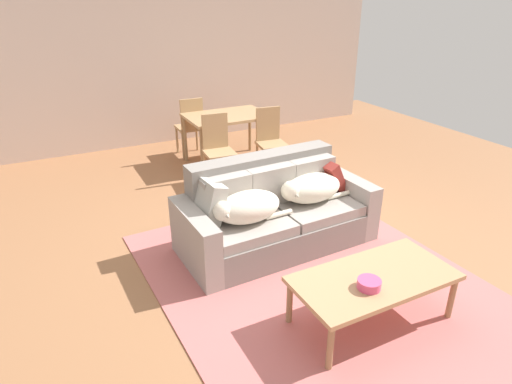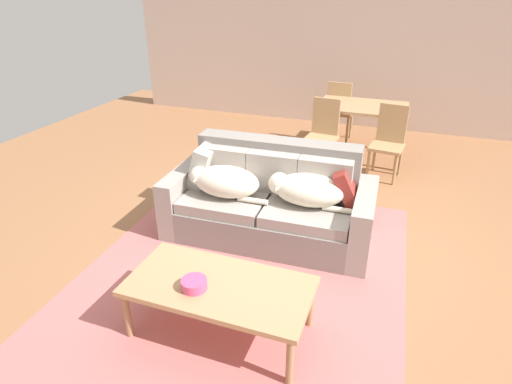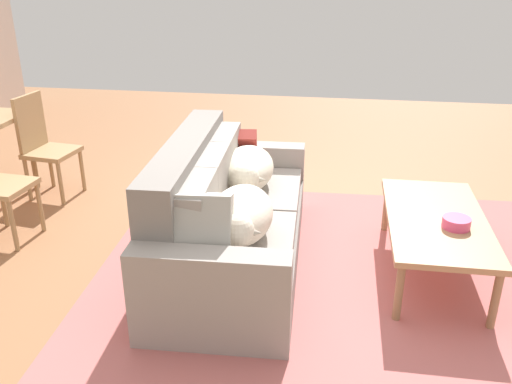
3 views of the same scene
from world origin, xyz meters
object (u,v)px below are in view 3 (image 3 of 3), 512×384
Objects in this scene: throw_pillow_by_left_arm at (194,231)px; coffee_table at (436,223)px; dog_on_left_cushion at (241,216)px; dog_on_right_cushion at (247,169)px; couch at (225,220)px; dining_chair_near_right at (43,143)px; throw_pillow_by_right_arm at (234,151)px; bowl_on_coffee_table at (456,223)px.

throw_pillow_by_left_arm is 1.69m from coffee_table.
dog_on_left_cushion is 0.38m from throw_pillow_by_left_arm.
coffee_table is (-0.28, -1.34, -0.20)m from dog_on_right_cushion.
couch is 2.11m from dining_chair_near_right.
coffee_table is (0.50, -1.24, -0.20)m from dog_on_left_cushion.
couch is 5.50× the size of throw_pillow_by_right_arm.
dog_on_left_cushion is 4.52× the size of bowl_on_coffee_table.
dog_on_right_cushion is at bearing -154.48° from throw_pillow_by_right_arm.
dog_on_right_cushion is at bearing 4.92° from dog_on_left_cushion.
throw_pillow_by_left_arm is at bearing 144.09° from dog_on_left_cushion.
bowl_on_coffee_table is at bearing -66.42° from throw_pillow_by_left_arm.
throw_pillow_by_right_arm is 1.79m from bowl_on_coffee_table.
coffee_table is 7.24× the size of bowl_on_coffee_table.
couch reaches higher than coffee_table.
coffee_table is (-0.63, -1.51, -0.22)m from throw_pillow_by_right_arm.
dining_chair_near_right reaches higher than dog_on_right_cushion.
throw_pillow_by_left_arm is 2.35× the size of bowl_on_coffee_table.
bowl_on_coffee_table is at bearing -115.60° from throw_pillow_by_right_arm.
coffee_table is at bearing 34.90° from bowl_on_coffee_table.
dining_chair_near_right is at bearing 47.33° from throw_pillow_by_left_arm.
throw_pillow_by_right_arm is 0.40× the size of dining_chair_near_right.
bowl_on_coffee_table is at bearing -99.25° from dining_chair_near_right.
bowl_on_coffee_table is at bearing -108.32° from dog_on_right_cushion.
dog_on_left_cushion is 2.19× the size of throw_pillow_by_right_arm.
dog_on_left_cushion is 0.62× the size of coffee_table.
throw_pillow_by_right_arm is at bearing 23.39° from dog_on_right_cushion.
dining_chair_near_right is (1.70, 1.85, -0.13)m from throw_pillow_by_left_arm.
dining_chair_near_right is at bearing 73.23° from bowl_on_coffee_table.
throw_pillow_by_right_arm is at bearing -90.57° from dining_chair_near_right.
throw_pillow_by_left_arm is (-0.73, 0.02, 0.29)m from couch.
bowl_on_coffee_table is at bearing -145.10° from coffee_table.
dog_on_right_cushion is at bearing 78.32° from coffee_table.
dog_on_right_cushion reaches higher than bowl_on_coffee_table.
coffee_table is at bearing -112.64° from throw_pillow_by_right_arm.
throw_pillow_by_left_arm is at bearing -125.15° from dining_chair_near_right.
throw_pillow_by_left_arm is at bearing 113.58° from bowl_on_coffee_table.
throw_pillow_by_left_arm is 1.45m from throw_pillow_by_right_arm.
dog_on_left_cushion is 1.40m from bowl_on_coffee_table.
dog_on_right_cushion is 1.38m from coffee_table.
dog_on_right_cushion is 2.23× the size of throw_pillow_by_right_arm.
couch is 2.19× the size of dining_chair_near_right.
coffee_table is at bearing -60.65° from throw_pillow_by_left_arm.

